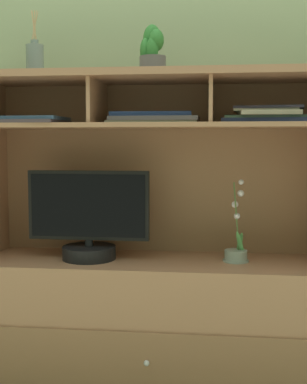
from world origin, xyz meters
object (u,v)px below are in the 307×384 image
object	(u,v)px
magazine_stack_left	(268,116)
tv_monitor	(89,223)
media_console	(154,282)
potted_orchid	(236,249)
magazine_stack_centre	(34,120)
diffuser_bottle	(35,59)
magazine_stack_right	(154,118)
potted_succulent	(152,52)

from	to	relation	value
magazine_stack_left	tv_monitor	bearing A→B (deg)	-175.28
media_console	potted_orchid	size ratio (longest dim) A/B	4.47
media_console	potted_orchid	bearing A→B (deg)	-0.46
potted_orchid	magazine_stack_centre	size ratio (longest dim) A/B	1.26
media_console	diffuser_bottle	world-z (taller)	diffuser_bottle
magazine_stack_centre	diffuser_bottle	size ratio (longest dim) A/B	1.04
tv_monitor	magazine_stack_centre	xyz separation A→B (m)	(-0.23, -0.02, 0.45)
magazine_stack_centre	potted_orchid	bearing A→B (deg)	3.45
tv_monitor	potted_orchid	xyz separation A→B (m)	(0.65, 0.03, -0.11)
magazine_stack_centre	magazine_stack_right	xyz separation A→B (m)	(0.52, 0.05, 0.01)
magazine_stack_centre	potted_succulent	distance (m)	0.59
magazine_stack_left	diffuser_bottle	bearing A→B (deg)	-177.16
magazine_stack_left	magazine_stack_centre	distance (m)	1.01
magazine_stack_right	potted_orchid	bearing A→B (deg)	-0.23
magazine_stack_left	diffuser_bottle	distance (m)	1.05
media_console	magazine_stack_centre	world-z (taller)	media_console
magazine_stack_left	magazine_stack_right	world-z (taller)	magazine_stack_left
media_console	potted_succulent	world-z (taller)	potted_succulent
magazine_stack_right	diffuser_bottle	size ratio (longest dim) A/B	1.42
potted_orchid	magazine_stack_centre	bearing A→B (deg)	-176.55
magazine_stack_centre	magazine_stack_right	world-z (taller)	magazine_stack_right
potted_orchid	magazine_stack_left	bearing A→B (deg)	14.10
magazine_stack_centre	diffuser_bottle	world-z (taller)	diffuser_bottle
diffuser_bottle	potted_orchid	bearing A→B (deg)	1.19
media_console	magazine_stack_right	bearing A→B (deg)	-45.86
potted_succulent	magazine_stack_left	bearing A→B (deg)	6.98
magazine_stack_left	diffuser_bottle	xyz separation A→B (m)	(-1.01, -0.05, 0.25)
tv_monitor	potted_orchid	world-z (taller)	tv_monitor
diffuser_bottle	magazine_stack_centre	bearing A→B (deg)	-83.43
tv_monitor	magazine_stack_left	size ratio (longest dim) A/B	1.35
tv_monitor	potted_succulent	distance (m)	0.79
magazine_stack_centre	tv_monitor	bearing A→B (deg)	5.15
potted_orchid	potted_succulent	distance (m)	0.92
magazine_stack_centre	potted_succulent	size ratio (longest dim) A/B	1.39
potted_succulent	media_console	bearing A→B (deg)	85.13
tv_monitor	magazine_stack_centre	size ratio (longest dim) A/B	1.89
diffuser_bottle	potted_succulent	xyz separation A→B (m)	(0.52, -0.01, 0.02)
media_console	diffuser_bottle	size ratio (longest dim) A/B	5.86
diffuser_bottle	tv_monitor	bearing A→B (deg)	-3.38
potted_orchid	magazine_stack_centre	world-z (taller)	magazine_stack_centre
tv_monitor	potted_orchid	distance (m)	0.66
magazine_stack_centre	potted_succulent	world-z (taller)	potted_succulent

